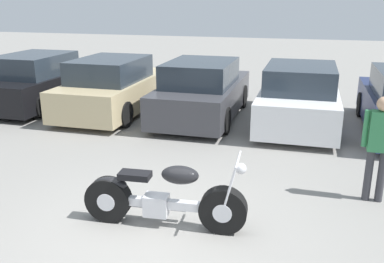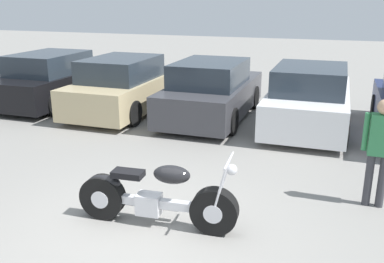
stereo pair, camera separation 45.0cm
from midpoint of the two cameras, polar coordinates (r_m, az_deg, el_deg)
name	(u,v)px [view 1 (the left image)]	position (r m, az deg, el deg)	size (l,w,h in m)	color
ground_plane	(149,234)	(6.06, -7.93, -13.44)	(60.00, 60.00, 0.00)	gray
motorcycle	(162,199)	(6.05, -6.15, -8.92)	(2.32, 0.62, 1.09)	black
parked_car_black	(40,82)	(13.61, -20.52, 6.25)	(1.92, 4.31, 1.54)	black
parked_car_champagne	(114,87)	(12.15, -11.40, 5.78)	(1.92, 4.31, 1.54)	#C6B284
parked_car_dark_grey	(202,92)	(11.37, 0.26, 5.33)	(1.92, 4.31, 1.54)	#3D3D42
parked_car_white	(299,97)	(11.00, 12.97, 4.47)	(1.92, 4.31, 1.54)	white
person_standing	(380,140)	(7.04, 22.08, -1.13)	(0.52, 0.23, 1.69)	#38383D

